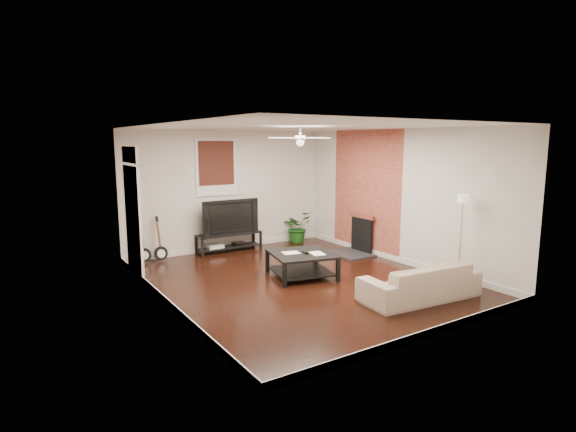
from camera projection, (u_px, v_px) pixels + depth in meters
The scene contains 14 objects.
room at pixel (300, 205), 8.26m from camera, with size 5.01×6.01×2.81m.
brick_accent at pixel (366, 192), 10.42m from camera, with size 0.02×2.20×2.80m, color #B5493A.
fireplace at pixel (355, 234), 10.41m from camera, with size 0.80×1.10×0.92m, color black.
window_back at pixel (216, 167), 10.48m from camera, with size 1.00×0.06×1.30m, color #3B1610.
door_left at pixel (134, 211), 8.55m from camera, with size 0.08×1.00×2.50m, color white.
tv_stand at pixel (229, 242), 10.70m from camera, with size 1.54×0.41×0.43m, color black.
tv at pixel (228, 216), 10.62m from camera, with size 1.38×0.18×0.79m, color black.
coffee_table at pixel (301, 265), 8.67m from camera, with size 1.10×1.10×0.46m, color black.
sofa at pixel (420, 281), 7.44m from camera, with size 2.01×0.79×0.59m, color tan.
floor_lamp at pixel (461, 240), 8.04m from camera, with size 0.27×0.27×1.64m, color white, non-canonical shape.
potted_plant at pixel (297, 227), 11.62m from camera, with size 0.72×0.62×0.80m, color #185016.
guitar_left at pixel (143, 241), 9.57m from camera, with size 0.30×0.21×0.97m, color black, non-canonical shape.
guitar_right at pixel (160, 239), 9.74m from camera, with size 0.30×0.21×0.97m, color black, non-canonical shape.
ceiling_fan at pixel (300, 138), 8.07m from camera, with size 1.24×1.24×0.32m, color white, non-canonical shape.
Camera 1 is at (-4.60, -6.77, 2.54)m, focal length 28.60 mm.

